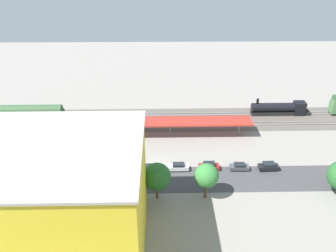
{
  "coord_description": "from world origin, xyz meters",
  "views": [
    {
      "loc": [
        -1.84,
        66.2,
        47.0
      ],
      "look_at": [
        -2.77,
        -0.91,
        9.7
      ],
      "focal_mm": 38.26,
      "sensor_mm": 36.0,
      "label": 1
    }
  ],
  "objects_px": {
    "freight_coach_far": "(32,115)",
    "street_tree_3": "(82,169)",
    "platform_canopy_near": "(135,122)",
    "parked_car_3": "(178,167)",
    "parked_car_5": "(118,169)",
    "parked_car_0": "(269,167)",
    "construction_building": "(39,202)",
    "traffic_light": "(125,179)",
    "box_truck_0": "(78,173)",
    "locomotive": "(281,109)",
    "parked_car_6": "(87,167)",
    "parked_car_2": "(209,167)",
    "parked_car_4": "(145,169)",
    "street_tree_2": "(207,176)",
    "street_tree_0": "(157,177)",
    "parked_car_1": "(239,167)"
  },
  "relations": [
    {
      "from": "street_tree_2",
      "to": "parked_car_5",
      "type": "bearing_deg",
      "value": -25.19
    },
    {
      "from": "freight_coach_far",
      "to": "parked_car_6",
      "type": "height_order",
      "value": "freight_coach_far"
    },
    {
      "from": "parked_car_4",
      "to": "street_tree_0",
      "type": "bearing_deg",
      "value": 106.73
    },
    {
      "from": "locomotive",
      "to": "parked_car_3",
      "type": "distance_m",
      "value": 40.47
    },
    {
      "from": "parked_car_4",
      "to": "traffic_light",
      "type": "distance_m",
      "value": 9.3
    },
    {
      "from": "parked_car_5",
      "to": "traffic_light",
      "type": "bearing_deg",
      "value": 107.19
    },
    {
      "from": "street_tree_2",
      "to": "street_tree_0",
      "type": "bearing_deg",
      "value": 0.75
    },
    {
      "from": "parked_car_3",
      "to": "box_truck_0",
      "type": "xyz_separation_m",
      "value": [
        21.4,
        2.98,
        0.96
      ]
    },
    {
      "from": "locomotive",
      "to": "parked_car_2",
      "type": "height_order",
      "value": "locomotive"
    },
    {
      "from": "construction_building",
      "to": "street_tree_0",
      "type": "distance_m",
      "value": 22.18
    },
    {
      "from": "parked_car_5",
      "to": "street_tree_3",
      "type": "bearing_deg",
      "value": 48.7
    },
    {
      "from": "parked_car_4",
      "to": "parked_car_6",
      "type": "height_order",
      "value": "parked_car_6"
    },
    {
      "from": "platform_canopy_near",
      "to": "parked_car_6",
      "type": "bearing_deg",
      "value": 56.26
    },
    {
      "from": "parked_car_4",
      "to": "street_tree_3",
      "type": "relative_size",
      "value": 0.55
    },
    {
      "from": "platform_canopy_near",
      "to": "locomotive",
      "type": "height_order",
      "value": "locomotive"
    },
    {
      "from": "box_truck_0",
      "to": "traffic_light",
      "type": "distance_m",
      "value": 12.15
    },
    {
      "from": "construction_building",
      "to": "street_tree_2",
      "type": "bearing_deg",
      "value": -156.68
    },
    {
      "from": "parked_car_3",
      "to": "parked_car_5",
      "type": "height_order",
      "value": "parked_car_5"
    },
    {
      "from": "street_tree_2",
      "to": "street_tree_3",
      "type": "height_order",
      "value": "street_tree_3"
    },
    {
      "from": "construction_building",
      "to": "box_truck_0",
      "type": "xyz_separation_m",
      "value": [
        -1.3,
        -18.32,
        -7.84
      ]
    },
    {
      "from": "street_tree_3",
      "to": "platform_canopy_near",
      "type": "bearing_deg",
      "value": -111.1
    },
    {
      "from": "platform_canopy_near",
      "to": "street_tree_3",
      "type": "bearing_deg",
      "value": 68.9
    },
    {
      "from": "construction_building",
      "to": "street_tree_2",
      "type": "relative_size",
      "value": 4.22
    },
    {
      "from": "parked_car_0",
      "to": "street_tree_3",
      "type": "height_order",
      "value": "street_tree_3"
    },
    {
      "from": "street_tree_0",
      "to": "traffic_light",
      "type": "distance_m",
      "value": 6.36
    },
    {
      "from": "parked_car_0",
      "to": "parked_car_1",
      "type": "height_order",
      "value": "parked_car_0"
    },
    {
      "from": "locomotive",
      "to": "box_truck_0",
      "type": "xyz_separation_m",
      "value": [
        51.84,
        29.63,
        -0.04
      ]
    },
    {
      "from": "platform_canopy_near",
      "to": "parked_car_3",
      "type": "relative_size",
      "value": 13.13
    },
    {
      "from": "street_tree_3",
      "to": "box_truck_0",
      "type": "bearing_deg",
      "value": -63.12
    },
    {
      "from": "parked_car_2",
      "to": "street_tree_0",
      "type": "relative_size",
      "value": 0.57
    },
    {
      "from": "parked_car_5",
      "to": "street_tree_3",
      "type": "xyz_separation_m",
      "value": [
        6.0,
        6.83,
        5.03
      ]
    },
    {
      "from": "freight_coach_far",
      "to": "parked_car_6",
      "type": "relative_size",
      "value": 4.04
    },
    {
      "from": "parked_car_3",
      "to": "construction_building",
      "type": "bearing_deg",
      "value": 43.17
    },
    {
      "from": "freight_coach_far",
      "to": "parked_car_1",
      "type": "relative_size",
      "value": 3.94
    },
    {
      "from": "freight_coach_far",
      "to": "street_tree_3",
      "type": "xyz_separation_m",
      "value": [
        -19.04,
        28.24,
        2.56
      ]
    },
    {
      "from": "box_truck_0",
      "to": "parked_car_6",
      "type": "bearing_deg",
      "value": -108.76
    },
    {
      "from": "parked_car_5",
      "to": "parked_car_6",
      "type": "bearing_deg",
      "value": -8.82
    },
    {
      "from": "street_tree_0",
      "to": "parked_car_1",
      "type": "bearing_deg",
      "value": -152.84
    },
    {
      "from": "parked_car_0",
      "to": "traffic_light",
      "type": "height_order",
      "value": "traffic_light"
    },
    {
      "from": "parked_car_2",
      "to": "traffic_light",
      "type": "relative_size",
      "value": 0.77
    },
    {
      "from": "platform_canopy_near",
      "to": "parked_car_5",
      "type": "distance_m",
      "value": 16.35
    },
    {
      "from": "construction_building",
      "to": "traffic_light",
      "type": "height_order",
      "value": "construction_building"
    },
    {
      "from": "street_tree_0",
      "to": "street_tree_3",
      "type": "relative_size",
      "value": 0.94
    },
    {
      "from": "platform_canopy_near",
      "to": "parked_car_2",
      "type": "distance_m",
      "value": 23.05
    },
    {
      "from": "traffic_light",
      "to": "locomotive",
      "type": "bearing_deg",
      "value": -139.62
    },
    {
      "from": "freight_coach_far",
      "to": "parked_car_2",
      "type": "height_order",
      "value": "freight_coach_far"
    },
    {
      "from": "parked_car_4",
      "to": "parked_car_6",
      "type": "relative_size",
      "value": 1.14
    },
    {
      "from": "locomotive",
      "to": "construction_building",
      "type": "xyz_separation_m",
      "value": [
        53.14,
        47.95,
        7.8
      ]
    },
    {
      "from": "parked_car_3",
      "to": "construction_building",
      "type": "relative_size",
      "value": 0.14
    },
    {
      "from": "box_truck_0",
      "to": "street_tree_3",
      "type": "relative_size",
      "value": 1.17
    }
  ]
}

